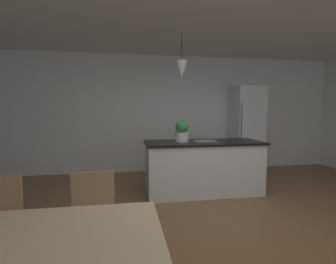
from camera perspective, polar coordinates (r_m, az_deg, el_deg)
ground_plane at (r=3.13m, az=13.02°, el=-22.65°), size 10.00×8.40×0.04m
wall_back_kitchen at (r=5.92m, az=1.06°, el=4.18°), size 10.00×0.12×2.70m
chair_far_right at (r=2.37m, az=-16.96°, el=-18.88°), size 0.42×0.42×0.87m
kitchen_island at (r=4.37m, az=8.05°, el=-7.86°), size 2.01×0.82×0.91m
refrigerator at (r=6.11m, az=17.64°, el=0.65°), size 0.67×0.67×1.99m
pendant_over_island_main at (r=4.22m, az=3.13°, el=14.22°), size 0.21×0.21×0.73m
potted_plant_on_island at (r=4.18m, az=3.23°, el=0.17°), size 0.23×0.23×0.36m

